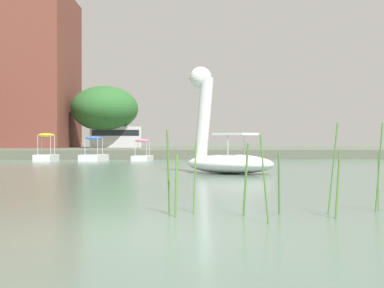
{
  "coord_description": "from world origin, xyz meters",
  "views": [
    {
      "loc": [
        0.17,
        -7.51,
        1.16
      ],
      "look_at": [
        2.07,
        18.31,
        1.01
      ],
      "focal_mm": 56.21,
      "sensor_mm": 36.0,
      "label": 1
    }
  ],
  "objects_px": {
    "pedal_boat_pink": "(142,154)",
    "pedal_boat_blue": "(94,154)",
    "tree_broadleaf_left": "(105,109)",
    "parked_van": "(116,136)",
    "swan_boat": "(223,148)",
    "pedal_boat_yellow": "(46,153)"
  },
  "relations": [
    {
      "from": "pedal_boat_blue",
      "to": "parked_van",
      "type": "xyz_separation_m",
      "value": [
        0.45,
        15.89,
        1.12
      ]
    },
    {
      "from": "pedal_boat_pink",
      "to": "pedal_boat_blue",
      "type": "height_order",
      "value": "pedal_boat_blue"
    },
    {
      "from": "swan_boat",
      "to": "tree_broadleaf_left",
      "type": "relative_size",
      "value": 0.52
    },
    {
      "from": "swan_boat",
      "to": "tree_broadleaf_left",
      "type": "height_order",
      "value": "tree_broadleaf_left"
    },
    {
      "from": "parked_van",
      "to": "swan_boat",
      "type": "bearing_deg",
      "value": -79.8
    },
    {
      "from": "swan_boat",
      "to": "pedal_boat_blue",
      "type": "relative_size",
      "value": 1.65
    },
    {
      "from": "swan_boat",
      "to": "pedal_boat_yellow",
      "type": "distance_m",
      "value": 15.79
    },
    {
      "from": "pedal_boat_pink",
      "to": "pedal_boat_blue",
      "type": "distance_m",
      "value": 2.77
    },
    {
      "from": "pedal_boat_pink",
      "to": "pedal_boat_yellow",
      "type": "distance_m",
      "value": 5.42
    },
    {
      "from": "tree_broadleaf_left",
      "to": "pedal_boat_pink",
      "type": "bearing_deg",
      "value": -78.27
    },
    {
      "from": "swan_boat",
      "to": "pedal_boat_pink",
      "type": "distance_m",
      "value": 13.87
    },
    {
      "from": "tree_broadleaf_left",
      "to": "parked_van",
      "type": "distance_m",
      "value": 2.49
    },
    {
      "from": "pedal_boat_pink",
      "to": "tree_broadleaf_left",
      "type": "bearing_deg",
      "value": 101.73
    },
    {
      "from": "pedal_boat_blue",
      "to": "pedal_boat_yellow",
      "type": "bearing_deg",
      "value": -175.23
    },
    {
      "from": "swan_boat",
      "to": "pedal_boat_yellow",
      "type": "relative_size",
      "value": 1.97
    },
    {
      "from": "parked_van",
      "to": "tree_broadleaf_left",
      "type": "bearing_deg",
      "value": -171.04
    },
    {
      "from": "tree_broadleaf_left",
      "to": "parked_van",
      "type": "height_order",
      "value": "tree_broadleaf_left"
    },
    {
      "from": "tree_broadleaf_left",
      "to": "parked_van",
      "type": "relative_size",
      "value": 1.73
    },
    {
      "from": "pedal_boat_yellow",
      "to": "tree_broadleaf_left",
      "type": "height_order",
      "value": "tree_broadleaf_left"
    },
    {
      "from": "pedal_boat_pink",
      "to": "parked_van",
      "type": "height_order",
      "value": "parked_van"
    },
    {
      "from": "pedal_boat_blue",
      "to": "parked_van",
      "type": "distance_m",
      "value": 15.93
    },
    {
      "from": "swan_boat",
      "to": "parked_van",
      "type": "height_order",
      "value": "swan_boat"
    }
  ]
}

